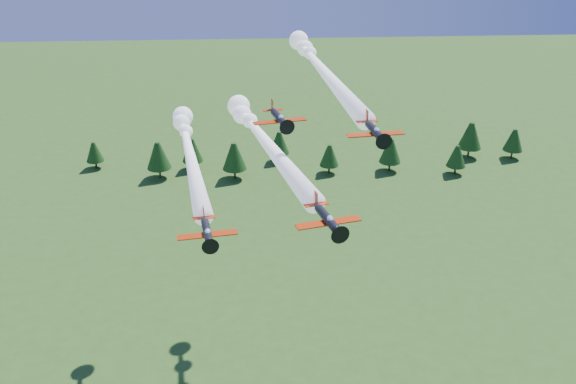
{
  "coord_description": "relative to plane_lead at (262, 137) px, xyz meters",
  "views": [
    {
      "loc": [
        -5.05,
        -71.67,
        78.47
      ],
      "look_at": [
        -0.61,
        0.0,
        44.36
      ],
      "focal_mm": 40.0,
      "sensor_mm": 36.0,
      "label": 1
    }
  ],
  "objects": [
    {
      "name": "plane_lead",
      "position": [
        0.0,
        0.0,
        0.0
      ],
      "size": [
        15.72,
        46.09,
        3.7
      ],
      "rotation": [
        0.0,
        0.0,
        0.25
      ],
      "color": "black",
      "rests_on": "ground"
    },
    {
      "name": "plane_left",
      "position": [
        -11.67,
        9.74,
        -5.3
      ],
      "size": [
        12.59,
        49.92,
        3.7
      ],
      "rotation": [
        0.0,
        0.0,
        0.16
      ],
      "color": "black",
      "rests_on": "ground"
    },
    {
      "name": "plane_right",
      "position": [
        10.15,
        17.79,
        5.58
      ],
      "size": [
        10.98,
        56.66,
        3.7
      ],
      "rotation": [
        0.0,
        0.0,
        0.11
      ],
      "color": "black",
      "rests_on": "ground"
    },
    {
      "name": "plane_slot",
      "position": [
        2.1,
        -7.21,
        5.34
      ],
      "size": [
        7.18,
        7.9,
        2.51
      ],
      "rotation": [
        0.0,
        0.0,
        0.22
      ],
      "color": "black",
      "rests_on": "ground"
    },
    {
      "name": "treeline",
      "position": [
        18.7,
        94.55,
        -39.4
      ],
      "size": [
        137.21,
        19.46,
        11.61
      ],
      "color": "#382314",
      "rests_on": "ground"
    }
  ]
}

